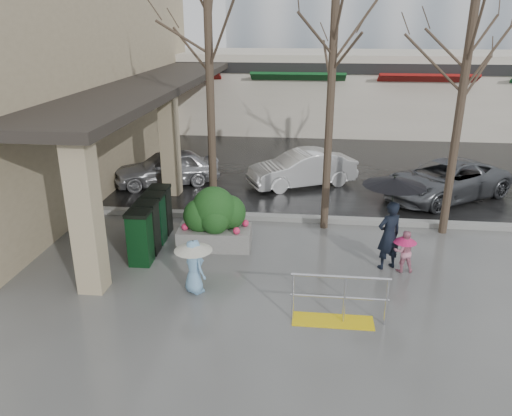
% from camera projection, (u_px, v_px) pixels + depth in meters
% --- Properties ---
extents(ground, '(120.00, 120.00, 0.00)m').
position_uv_depth(ground, '(272.00, 287.00, 11.12)').
color(ground, '#51514F').
rests_on(ground, ground).
extents(street_asphalt, '(120.00, 36.00, 0.01)m').
position_uv_depth(street_asphalt, '(300.00, 114.00, 31.56)').
color(street_asphalt, black).
rests_on(street_asphalt, ground).
extents(curb, '(120.00, 0.30, 0.15)m').
position_uv_depth(curb, '(283.00, 218.00, 14.81)').
color(curb, gray).
rests_on(curb, ground).
extents(near_building, '(6.00, 18.00, 8.00)m').
position_uv_depth(near_building, '(44.00, 66.00, 18.07)').
color(near_building, tan).
rests_on(near_building, ground).
extents(canopy_slab, '(2.80, 18.00, 0.25)m').
position_uv_depth(canopy_slab, '(157.00, 78.00, 17.76)').
color(canopy_slab, '#2D2823').
rests_on(canopy_slab, pillar_front).
extents(pillar_front, '(0.55, 0.55, 3.50)m').
position_uv_depth(pillar_front, '(86.00, 215.00, 10.44)').
color(pillar_front, tan).
rests_on(pillar_front, ground).
extents(pillar_back, '(0.55, 0.55, 3.50)m').
position_uv_depth(pillar_back, '(170.00, 144.00, 16.48)').
color(pillar_back, tan).
rests_on(pillar_back, ground).
extents(storefront_row, '(34.00, 6.74, 4.00)m').
position_uv_depth(storefront_row, '(337.00, 90.00, 26.89)').
color(storefront_row, beige).
rests_on(storefront_row, ground).
extents(handrail, '(1.90, 0.50, 1.03)m').
position_uv_depth(handrail, '(337.00, 305.00, 9.73)').
color(handrail, yellow).
rests_on(handrail, ground).
extents(tree_west, '(3.20, 3.20, 6.80)m').
position_uv_depth(tree_west, '(209.00, 40.00, 12.87)').
color(tree_west, '#382B21').
rests_on(tree_west, ground).
extents(tree_midwest, '(3.20, 3.20, 7.00)m').
position_uv_depth(tree_midwest, '(334.00, 35.00, 12.48)').
color(tree_midwest, '#382B21').
rests_on(tree_midwest, ground).
extents(tree_mideast, '(3.20, 3.20, 6.50)m').
position_uv_depth(tree_mideast, '(468.00, 51.00, 12.27)').
color(tree_mideast, '#382B21').
rests_on(tree_mideast, ground).
extents(woman, '(1.43, 1.43, 2.30)m').
position_uv_depth(woman, '(391.00, 211.00, 11.49)').
color(woman, black).
rests_on(woman, ground).
extents(child_pink, '(0.55, 0.55, 1.03)m').
position_uv_depth(child_pink, '(404.00, 248.00, 11.65)').
color(child_pink, pink).
rests_on(child_pink, ground).
extents(child_blue, '(0.83, 0.83, 1.22)m').
position_uv_depth(child_blue, '(194.00, 260.00, 10.68)').
color(child_blue, '#77AAD4').
rests_on(child_blue, ground).
extents(planter, '(1.93, 1.11, 1.64)m').
position_uv_depth(planter, '(215.00, 219.00, 12.86)').
color(planter, slate).
rests_on(planter, ground).
extents(news_boxes, '(0.62, 2.45, 1.36)m').
position_uv_depth(news_boxes, '(151.00, 223.00, 12.86)').
color(news_boxes, '#0C3516').
rests_on(news_boxes, ground).
extents(car_a, '(3.99, 2.80, 1.26)m').
position_uv_depth(car_a, '(167.00, 168.00, 17.83)').
color(car_a, '#A0A0A4').
rests_on(car_a, ground).
extents(car_b, '(4.02, 2.89, 1.26)m').
position_uv_depth(car_b, '(302.00, 169.00, 17.70)').
color(car_b, silver).
rests_on(car_b, ground).
extents(car_c, '(4.91, 4.31, 1.26)m').
position_uv_depth(car_c, '(445.00, 180.00, 16.45)').
color(car_c, '#585B5F').
rests_on(car_c, ground).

